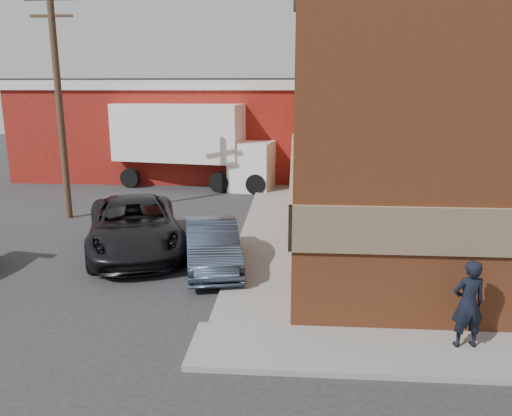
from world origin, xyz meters
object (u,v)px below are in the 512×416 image
(sedan, at_px, (212,245))
(man, at_px, (468,304))
(box_truck, at_px, (196,140))
(utility_pole, at_px, (59,98))
(warehouse, at_px, (169,127))
(suv_a, at_px, (134,226))
(brick_building, at_px, (489,100))

(sedan, bearing_deg, man, -49.70)
(box_truck, bearing_deg, utility_pole, -109.61)
(sedan, distance_m, box_truck, 12.57)
(utility_pole, bearing_deg, warehouse, 82.23)
(suv_a, height_order, box_truck, box_truck)
(utility_pole, height_order, sedan, utility_pole)
(warehouse, relative_size, man, 9.07)
(brick_building, xyz_separation_m, man, (-3.54, -9.62, -3.66))
(man, bearing_deg, utility_pole, -46.62)
(brick_building, height_order, sedan, brick_building)
(brick_building, xyz_separation_m, warehouse, (-14.50, 11.00, -1.87))
(warehouse, relative_size, utility_pole, 1.81)
(box_truck, bearing_deg, sedan, -66.89)
(sedan, bearing_deg, box_truck, 90.21)
(man, distance_m, sedan, 7.22)
(man, xyz_separation_m, suv_a, (-8.47, 5.69, -0.18))
(utility_pole, distance_m, suv_a, 6.83)
(man, xyz_separation_m, sedan, (-5.75, 4.34, -0.33))
(brick_building, relative_size, suv_a, 3.01)
(warehouse, bearing_deg, utility_pole, -97.77)
(man, height_order, suv_a, man)
(man, relative_size, suv_a, 0.30)
(warehouse, bearing_deg, man, -62.04)
(warehouse, relative_size, suv_a, 2.69)
(box_truck, bearing_deg, brick_building, -19.34)
(brick_building, relative_size, sedan, 4.35)
(utility_pole, relative_size, suv_a, 1.48)
(sedan, relative_size, suv_a, 0.69)
(suv_a, bearing_deg, man, -53.28)
(suv_a, bearing_deg, warehouse, 80.04)
(utility_pole, bearing_deg, sedan, -38.27)
(sedan, bearing_deg, utility_pole, 129.09)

